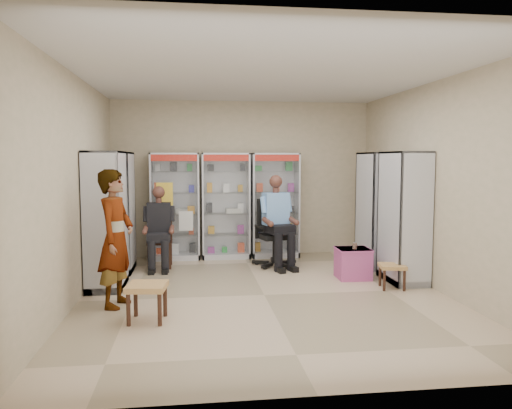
{
  "coord_description": "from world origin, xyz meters",
  "views": [
    {
      "loc": [
        -0.98,
        -6.72,
        1.88
      ],
      "look_at": [
        -0.03,
        0.7,
        1.2
      ],
      "focal_mm": 35.0,
      "sensor_mm": 36.0,
      "label": 1
    }
  ],
  "objects": [
    {
      "name": "floor",
      "position": [
        0.0,
        0.0,
        0.0
      ],
      "size": [
        6.0,
        6.0,
        0.0
      ],
      "primitive_type": "plane",
      "color": "tan",
      "rests_on": "ground"
    },
    {
      "name": "room_shell",
      "position": [
        0.0,
        0.0,
        1.97
      ],
      "size": [
        5.02,
        6.02,
        3.01
      ],
      "color": "#C0AC8F",
      "rests_on": "ground"
    },
    {
      "name": "cabinet_back_left",
      "position": [
        -1.3,
        2.73,
        1.0
      ],
      "size": [
        0.9,
        0.5,
        2.0
      ],
      "primitive_type": "cube",
      "color": "silver",
      "rests_on": "floor"
    },
    {
      "name": "cabinet_back_mid",
      "position": [
        -0.35,
        2.73,
        1.0
      ],
      "size": [
        0.9,
        0.5,
        2.0
      ],
      "primitive_type": "cube",
      "color": "#ADAFB4",
      "rests_on": "floor"
    },
    {
      "name": "cabinet_back_right",
      "position": [
        0.6,
        2.73,
        1.0
      ],
      "size": [
        0.9,
        0.5,
        2.0
      ],
      "primitive_type": "cube",
      "color": "silver",
      "rests_on": "floor"
    },
    {
      "name": "cabinet_right_far",
      "position": [
        2.23,
        1.6,
        1.0
      ],
      "size": [
        0.9,
        0.5,
        2.0
      ],
      "primitive_type": "cube",
      "rotation": [
        0.0,
        0.0,
        1.57
      ],
      "color": "#AFB0B6",
      "rests_on": "floor"
    },
    {
      "name": "cabinet_right_near",
      "position": [
        2.23,
        0.5,
        1.0
      ],
      "size": [
        0.9,
        0.5,
        2.0
      ],
      "primitive_type": "cube",
      "rotation": [
        0.0,
        0.0,
        1.57
      ],
      "color": "#A0A1A6",
      "rests_on": "floor"
    },
    {
      "name": "cabinet_left_far",
      "position": [
        -2.23,
        1.8,
        1.0
      ],
      "size": [
        0.9,
        0.5,
        2.0
      ],
      "primitive_type": "cube",
      "rotation": [
        0.0,
        0.0,
        -1.57
      ],
      "color": "#BABDC2",
      "rests_on": "floor"
    },
    {
      "name": "cabinet_left_near",
      "position": [
        -2.23,
        0.7,
        1.0
      ],
      "size": [
        0.9,
        0.5,
        2.0
      ],
      "primitive_type": "cube",
      "rotation": [
        0.0,
        0.0,
        -1.57
      ],
      "color": "#B1B4B9",
      "rests_on": "floor"
    },
    {
      "name": "wooden_chair",
      "position": [
        -1.55,
        2.0,
        0.47
      ],
      "size": [
        0.42,
        0.42,
        0.94
      ],
      "primitive_type": "cube",
      "color": "#321A13",
      "rests_on": "floor"
    },
    {
      "name": "seated_customer",
      "position": [
        -1.55,
        1.95,
        0.67
      ],
      "size": [
        0.44,
        0.6,
        1.34
      ],
      "primitive_type": null,
      "color": "black",
      "rests_on": "floor"
    },
    {
      "name": "office_chair",
      "position": [
        0.46,
        1.87,
        0.59
      ],
      "size": [
        0.79,
        0.79,
        1.19
      ],
      "primitive_type": "cube",
      "rotation": [
        0.0,
        0.0,
        0.25
      ],
      "color": "black",
      "rests_on": "floor"
    },
    {
      "name": "seated_shopkeeper",
      "position": [
        0.46,
        1.82,
        0.75
      ],
      "size": [
        0.65,
        0.79,
        1.51
      ],
      "primitive_type": null,
      "rotation": [
        0.0,
        0.0,
        0.25
      ],
      "color": "#6AA8D2",
      "rests_on": "floor"
    },
    {
      "name": "pink_trunk",
      "position": [
        1.53,
        0.79,
        0.24
      ],
      "size": [
        0.51,
        0.49,
        0.48
      ],
      "primitive_type": "cube",
      "rotation": [
        0.0,
        0.0,
        -0.03
      ],
      "color": "#C24D8B",
      "rests_on": "floor"
    },
    {
      "name": "tea_glass",
      "position": [
        1.54,
        0.74,
        0.53
      ],
      "size": [
        0.07,
        0.07,
        0.1
      ],
      "primitive_type": "cylinder",
      "color": "#5D2308",
      "rests_on": "pink_trunk"
    },
    {
      "name": "woven_stool_a",
      "position": [
        1.9,
        0.11,
        0.18
      ],
      "size": [
        0.41,
        0.41,
        0.36
      ],
      "primitive_type": "cube",
      "rotation": [
        0.0,
        0.0,
        -0.16
      ],
      "color": "#9C6B42",
      "rests_on": "floor"
    },
    {
      "name": "woven_stool_b",
      "position": [
        -1.51,
        -0.93,
        0.22
      ],
      "size": [
        0.49,
        0.49,
        0.44
      ],
      "primitive_type": "cube",
      "rotation": [
        0.0,
        0.0,
        -0.12
      ],
      "color": "#8F623C",
      "rests_on": "floor"
    },
    {
      "name": "standing_man",
      "position": [
        -1.95,
        -0.27,
        0.88
      ],
      "size": [
        0.57,
        0.73,
        1.76
      ],
      "primitive_type": "imported",
      "rotation": [
        0.0,
        0.0,
        1.31
      ],
      "color": "gray",
      "rests_on": "floor"
    }
  ]
}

